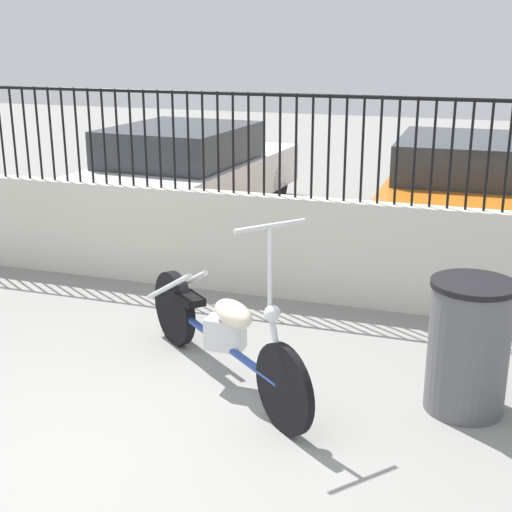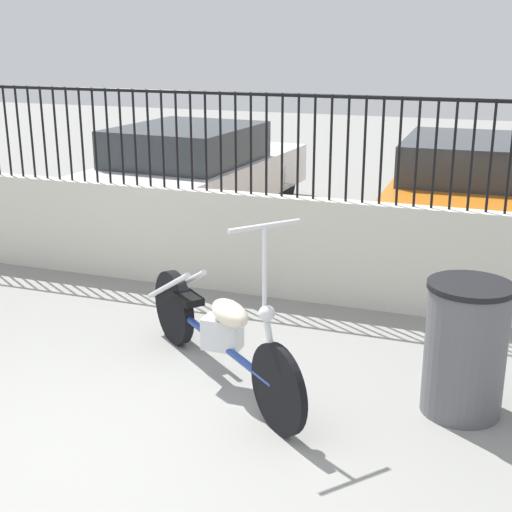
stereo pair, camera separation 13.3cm
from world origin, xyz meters
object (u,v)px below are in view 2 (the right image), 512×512
Objects in this scene: motorcycle_blue at (213,327)px; trash_bin at (465,348)px; car_white at (193,171)px; car_orange at (472,192)px.

motorcycle_blue is 1.84m from trash_bin.
car_white is (-4.07, 4.42, 0.19)m from trash_bin.
car_white reaches higher than trash_bin.
motorcycle_blue reaches higher than car_white.
car_orange is (1.60, 4.34, 0.28)m from motorcycle_blue.
motorcycle_blue is at bearing 158.84° from car_orange.
car_orange is at bearing 93.29° from trash_bin.
motorcycle_blue is at bearing -177.36° from trash_bin.
car_orange is at bearing -88.41° from car_white.
trash_bin is at bearing -177.71° from car_orange.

